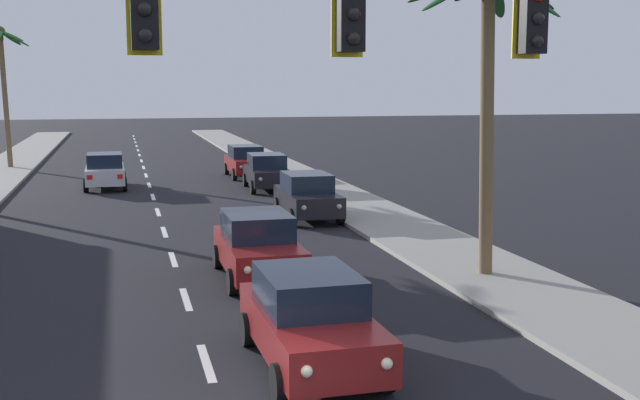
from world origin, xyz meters
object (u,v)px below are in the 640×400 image
(sedan_oncoming_far, at_px, (105,170))
(palm_right_second, at_px, (488,48))
(traffic_signal_mast, at_px, (469,65))
(sedan_lead_at_stop_bar, at_px, (310,319))
(palm_left_farthest, at_px, (2,62))
(sedan_third_in_queue, at_px, (258,245))
(sedan_parked_nearest_kerb, at_px, (307,196))
(sedan_parked_far_kerb, at_px, (267,172))
(sedan_parked_mid_kerb, at_px, (246,161))

(sedan_oncoming_far, height_order, palm_right_second, palm_right_second)
(traffic_signal_mast, height_order, palm_right_second, palm_right_second)
(sedan_lead_at_stop_bar, bearing_deg, sedan_oncoming_far, 98.38)
(palm_left_farthest, bearing_deg, sedan_third_in_queue, -71.91)
(palm_right_second, bearing_deg, sedan_parked_nearest_kerb, 102.36)
(sedan_third_in_queue, relative_size, sedan_oncoming_far, 1.00)
(traffic_signal_mast, distance_m, sedan_parked_far_kerb, 27.05)
(sedan_parked_nearest_kerb, xyz_separation_m, palm_left_farthest, (-13.05, 21.22, 5.34))
(sedan_parked_nearest_kerb, bearing_deg, sedan_lead_at_stop_bar, -103.23)
(sedan_lead_at_stop_bar, bearing_deg, palm_right_second, 41.67)
(palm_left_farthest, bearing_deg, sedan_parked_nearest_kerb, -58.41)
(sedan_third_in_queue, distance_m, palm_left_farthest, 31.76)
(traffic_signal_mast, bearing_deg, sedan_parked_far_kerb, 85.36)
(sedan_parked_far_kerb, xyz_separation_m, palm_right_second, (2.13, -18.40, 4.93))
(traffic_signal_mast, distance_m, palm_right_second, 9.30)
(sedan_lead_at_stop_bar, bearing_deg, sedan_parked_nearest_kerb, 76.77)
(sedan_lead_at_stop_bar, relative_size, sedan_oncoming_far, 1.00)
(sedan_oncoming_far, relative_size, sedan_parked_far_kerb, 0.99)
(sedan_oncoming_far, bearing_deg, sedan_parked_nearest_kerb, -55.91)
(traffic_signal_mast, xyz_separation_m, sedan_parked_nearest_kerb, (2.11, 18.18, -4.30))
(traffic_signal_mast, xyz_separation_m, palm_right_second, (4.29, 8.22, 0.63))
(sedan_parked_far_kerb, bearing_deg, sedan_parked_nearest_kerb, -90.37)
(palm_left_farthest, bearing_deg, palm_right_second, -63.96)
(sedan_parked_nearest_kerb, bearing_deg, traffic_signal_mast, -96.61)
(sedan_lead_at_stop_bar, relative_size, palm_left_farthest, 0.54)
(sedan_parked_nearest_kerb, relative_size, palm_right_second, 0.57)
(sedan_third_in_queue, distance_m, palm_right_second, 7.53)
(sedan_third_in_queue, height_order, sedan_parked_far_kerb, same)
(sedan_lead_at_stop_bar, bearing_deg, sedan_parked_mid_kerb, 83.21)
(traffic_signal_mast, height_order, sedan_parked_nearest_kerb, traffic_signal_mast)
(sedan_parked_nearest_kerb, bearing_deg, sedan_parked_far_kerb, 89.63)
(sedan_lead_at_stop_bar, xyz_separation_m, sedan_oncoming_far, (-3.82, 25.93, 0.00))
(sedan_third_in_queue, xyz_separation_m, sedan_parked_mid_kerb, (3.23, 22.39, 0.00))
(traffic_signal_mast, bearing_deg, palm_left_farthest, 105.52)
(sedan_lead_at_stop_bar, xyz_separation_m, palm_right_second, (5.72, 5.09, 4.93))
(palm_right_second, bearing_deg, palm_left_farthest, 116.04)
(sedan_third_in_queue, bearing_deg, sedan_parked_nearest_kerb, 68.71)
(sedan_lead_at_stop_bar, bearing_deg, traffic_signal_mast, -65.39)
(palm_left_farthest, bearing_deg, sedan_parked_mid_kerb, -29.64)
(sedan_oncoming_far, relative_size, sedan_parked_mid_kerb, 1.00)
(sedan_lead_at_stop_bar, xyz_separation_m, sedan_parked_mid_kerb, (3.44, 28.90, 0.00))
(sedan_lead_at_stop_bar, height_order, sedan_parked_far_kerb, same)
(sedan_oncoming_far, bearing_deg, palm_right_second, -65.39)
(palm_right_second, bearing_deg, sedan_oncoming_far, 114.61)
(sedan_third_in_queue, relative_size, sedan_parked_far_kerb, 0.99)
(palm_left_farthest, bearing_deg, sedan_oncoming_far, -61.18)
(sedan_third_in_queue, relative_size, sedan_parked_nearest_kerb, 1.00)
(palm_left_farthest, xyz_separation_m, palm_right_second, (15.23, -31.18, -0.42))
(traffic_signal_mast, relative_size, sedan_lead_at_stop_bar, 2.36)
(traffic_signal_mast, distance_m, sedan_lead_at_stop_bar, 5.51)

